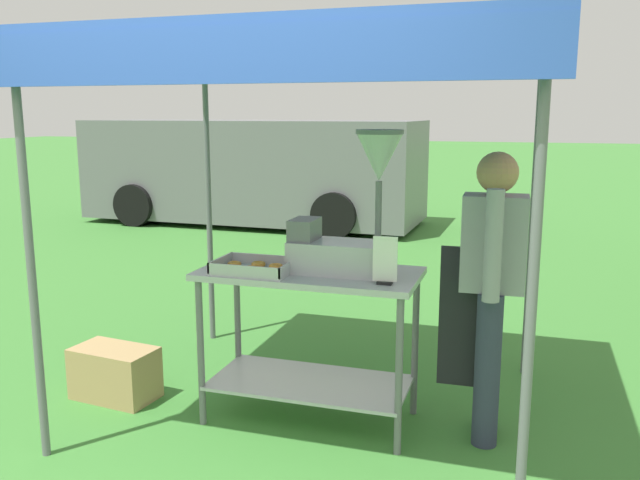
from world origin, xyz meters
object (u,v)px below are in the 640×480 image
(stall_canopy, at_px, (314,56))
(menu_sign, at_px, (385,264))
(donut_cart, at_px, (310,314))
(supply_crate, at_px, (115,373))
(vendor, at_px, (491,282))
(donut_fryer, at_px, (351,220))
(van_grey, at_px, (255,170))
(donut_tray, at_px, (255,268))

(stall_canopy, distance_m, menu_sign, 1.22)
(donut_cart, xyz_separation_m, supply_crate, (-1.29, -0.10, -0.49))
(menu_sign, relative_size, vendor, 0.16)
(menu_sign, distance_m, supply_crate, 1.97)
(donut_fryer, xyz_separation_m, van_grey, (-3.41, 6.61, -0.34))
(donut_tray, relative_size, vendor, 0.27)
(donut_tray, height_order, vendor, vendor)
(vendor, bearing_deg, stall_canopy, 179.89)
(vendor, xyz_separation_m, van_grey, (-4.18, 6.52, -0.02))
(van_grey, bearing_deg, stall_canopy, -64.05)
(donut_tray, xyz_separation_m, donut_fryer, (0.52, 0.14, 0.28))
(donut_tray, bearing_deg, menu_sign, -2.94)
(menu_sign, relative_size, supply_crate, 0.46)
(donut_cart, bearing_deg, donut_fryer, 1.53)
(donut_fryer, xyz_separation_m, vendor, (0.77, 0.09, -0.32))
(vendor, bearing_deg, van_grey, 122.68)
(donut_cart, relative_size, menu_sign, 4.89)
(stall_canopy, bearing_deg, donut_tray, -140.69)
(stall_canopy, xyz_separation_m, donut_tray, (-0.28, -0.23, -1.18))
(donut_tray, distance_m, supply_crate, 1.27)
(stall_canopy, xyz_separation_m, donut_cart, (-0.00, -0.10, -1.47))
(donut_cart, xyz_separation_m, vendor, (1.01, 0.10, 0.25))
(menu_sign, bearing_deg, van_grey, 118.26)
(donut_tray, distance_m, van_grey, 7.35)
(donut_cart, relative_size, donut_tray, 2.90)
(stall_canopy, relative_size, vendor, 1.64)
(donut_tray, xyz_separation_m, menu_sign, (0.76, -0.04, 0.09))
(donut_cart, bearing_deg, stall_canopy, 90.00)
(stall_canopy, relative_size, donut_fryer, 3.27)
(menu_sign, height_order, van_grey, van_grey)
(vendor, relative_size, supply_crate, 2.88)
(stall_canopy, relative_size, donut_tray, 6.04)
(stall_canopy, relative_size, supply_crate, 4.71)
(van_grey, bearing_deg, supply_crate, -74.33)
(stall_canopy, relative_size, van_grey, 0.48)
(supply_crate, bearing_deg, menu_sign, -2.44)
(donut_cart, height_order, vendor, vendor)
(stall_canopy, bearing_deg, donut_fryer, -20.97)
(vendor, bearing_deg, donut_fryer, -173.32)
(donut_tray, bearing_deg, donut_fryer, 14.91)
(menu_sign, xyz_separation_m, vendor, (0.53, 0.27, -0.12))
(donut_fryer, height_order, supply_crate, donut_fryer)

